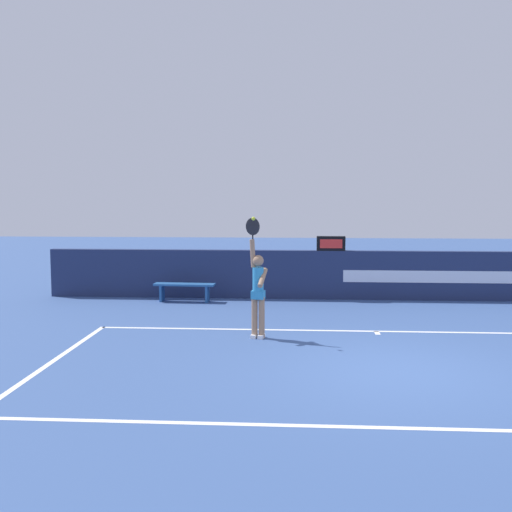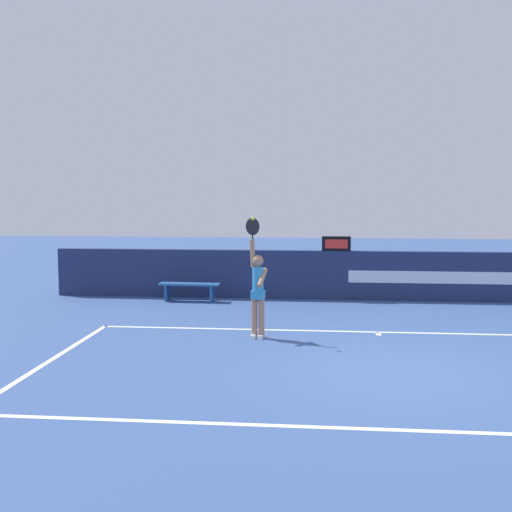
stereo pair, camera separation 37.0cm
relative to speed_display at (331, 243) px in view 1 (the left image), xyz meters
The scene contains 7 objects.
ground_plane 7.00m from the speed_display, 83.86° to the right, with size 60.00×60.00×0.00m, color #38558C.
court_lines 6.76m from the speed_display, 83.64° to the right, with size 11.57×5.42×0.00m.
back_wall 1.12m from the speed_display, ahead, with size 16.74×0.24×1.30m.
speed_display is the anchor object (origin of this frame).
tennis_player 4.96m from the speed_display, 109.68° to the right, with size 0.44×0.47×2.36m.
tennis_ball 5.21m from the speed_display, 109.74° to the right, with size 0.07×0.07×0.07m.
courtside_bench_near 4.05m from the speed_display, 169.83° to the right, with size 1.61×0.43×0.48m.
Camera 1 is at (-1.64, -9.75, 2.81)m, focal length 43.50 mm.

